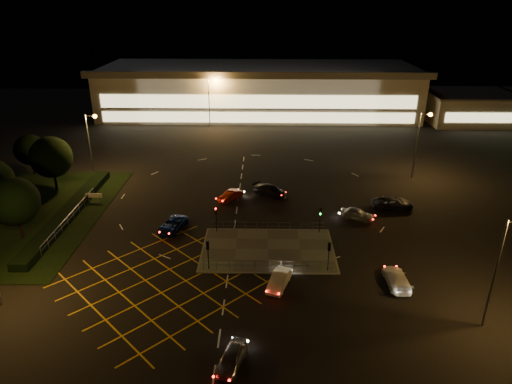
{
  "coord_description": "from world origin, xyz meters",
  "views": [
    {
      "loc": [
        1.59,
        -45.12,
        25.59
      ],
      "look_at": [
        0.47,
        9.29,
        2.0
      ],
      "focal_mm": 32.0,
      "sensor_mm": 36.0,
      "label": 1
    }
  ],
  "objects_px": {
    "car_near_silver": "(231,358)",
    "car_east_grey": "(393,203)",
    "car_left_blue": "(173,225)",
    "car_approach_white": "(397,278)",
    "signal_nw": "(216,214)",
    "car_far_dkgrey": "(270,190)",
    "signal_sw": "(208,249)",
    "car_queue_white": "(279,280)",
    "signal_ne": "(320,215)",
    "signal_se": "(329,251)",
    "car_circ_red": "(230,195)",
    "car_right_silver": "(357,214)"
  },
  "relations": [
    {
      "from": "signal_se",
      "to": "signal_ne",
      "type": "bearing_deg",
      "value": -90.0
    },
    {
      "from": "signal_sw",
      "to": "car_circ_red",
      "type": "bearing_deg",
      "value": -93.17
    },
    {
      "from": "signal_sw",
      "to": "signal_nw",
      "type": "height_order",
      "value": "same"
    },
    {
      "from": "car_near_silver",
      "to": "car_circ_red",
      "type": "height_order",
      "value": "car_near_silver"
    },
    {
      "from": "signal_nw",
      "to": "car_queue_white",
      "type": "bearing_deg",
      "value": -56.59
    },
    {
      "from": "signal_sw",
      "to": "signal_ne",
      "type": "relative_size",
      "value": 1.0
    },
    {
      "from": "car_right_silver",
      "to": "car_east_grey",
      "type": "distance_m",
      "value": 6.09
    },
    {
      "from": "signal_sw",
      "to": "signal_ne",
      "type": "bearing_deg",
      "value": -146.35
    },
    {
      "from": "signal_sw",
      "to": "car_far_dkgrey",
      "type": "bearing_deg",
      "value": -108.78
    },
    {
      "from": "car_left_blue",
      "to": "car_approach_white",
      "type": "xyz_separation_m",
      "value": [
        23.55,
        -10.6,
        0.03
      ]
    },
    {
      "from": "signal_se",
      "to": "signal_nw",
      "type": "bearing_deg",
      "value": -33.65
    },
    {
      "from": "signal_se",
      "to": "car_left_blue",
      "type": "bearing_deg",
      "value": -25.99
    },
    {
      "from": "signal_ne",
      "to": "car_approach_white",
      "type": "distance_m",
      "value": 12.09
    },
    {
      "from": "car_circ_red",
      "to": "car_east_grey",
      "type": "height_order",
      "value": "car_east_grey"
    },
    {
      "from": "car_queue_white",
      "to": "car_circ_red",
      "type": "distance_m",
      "value": 20.83
    },
    {
      "from": "car_east_grey",
      "to": "car_circ_red",
      "type": "bearing_deg",
      "value": 79.88
    },
    {
      "from": "car_queue_white",
      "to": "car_far_dkgrey",
      "type": "bearing_deg",
      "value": 110.13
    },
    {
      "from": "signal_sw",
      "to": "car_approach_white",
      "type": "bearing_deg",
      "value": 173.18
    },
    {
      "from": "signal_nw",
      "to": "car_far_dkgrey",
      "type": "height_order",
      "value": "signal_nw"
    },
    {
      "from": "car_far_dkgrey",
      "to": "car_east_grey",
      "type": "xyz_separation_m",
      "value": [
        15.84,
        -3.89,
        0.02
      ]
    },
    {
      "from": "signal_nw",
      "to": "car_east_grey",
      "type": "relative_size",
      "value": 0.59
    },
    {
      "from": "car_near_silver",
      "to": "car_east_grey",
      "type": "height_order",
      "value": "car_east_grey"
    },
    {
      "from": "car_queue_white",
      "to": "signal_se",
      "type": "bearing_deg",
      "value": 47.03
    },
    {
      "from": "signal_nw",
      "to": "car_east_grey",
      "type": "xyz_separation_m",
      "value": [
        22.23,
        6.92,
        -1.62
      ]
    },
    {
      "from": "signal_sw",
      "to": "signal_nw",
      "type": "relative_size",
      "value": 1.0
    },
    {
      "from": "car_right_silver",
      "to": "car_circ_red",
      "type": "distance_m",
      "value": 17.02
    },
    {
      "from": "signal_ne",
      "to": "car_approach_white",
      "type": "bearing_deg",
      "value": -58.24
    },
    {
      "from": "car_circ_red",
      "to": "car_east_grey",
      "type": "distance_m",
      "value": 21.4
    },
    {
      "from": "signal_sw",
      "to": "signal_nw",
      "type": "distance_m",
      "value": 7.99
    },
    {
      "from": "signal_ne",
      "to": "car_far_dkgrey",
      "type": "bearing_deg",
      "value": 117.43
    },
    {
      "from": "signal_ne",
      "to": "car_queue_white",
      "type": "height_order",
      "value": "signal_ne"
    },
    {
      "from": "signal_se",
      "to": "car_approach_white",
      "type": "bearing_deg",
      "value": 160.83
    },
    {
      "from": "signal_sw",
      "to": "car_queue_white",
      "type": "relative_size",
      "value": 0.77
    },
    {
      "from": "car_right_silver",
      "to": "car_left_blue",
      "type": "bearing_deg",
      "value": 122.65
    },
    {
      "from": "signal_se",
      "to": "car_far_dkgrey",
      "type": "bearing_deg",
      "value": -73.38
    },
    {
      "from": "signal_nw",
      "to": "car_far_dkgrey",
      "type": "distance_m",
      "value": 12.66
    },
    {
      "from": "car_near_silver",
      "to": "car_right_silver",
      "type": "height_order",
      "value": "car_right_silver"
    },
    {
      "from": "signal_se",
      "to": "car_approach_white",
      "type": "xyz_separation_m",
      "value": [
        6.3,
        -2.19,
        -1.68
      ]
    },
    {
      "from": "signal_ne",
      "to": "car_circ_red",
      "type": "height_order",
      "value": "signal_ne"
    },
    {
      "from": "car_east_grey",
      "to": "car_approach_white",
      "type": "bearing_deg",
      "value": 163.11
    },
    {
      "from": "signal_nw",
      "to": "car_circ_red",
      "type": "xyz_separation_m",
      "value": [
        0.95,
        9.22,
        -1.75
      ]
    },
    {
      "from": "signal_sw",
      "to": "car_near_silver",
      "type": "height_order",
      "value": "signal_sw"
    },
    {
      "from": "car_near_silver",
      "to": "signal_sw",
      "type": "bearing_deg",
      "value": 119.7
    },
    {
      "from": "signal_ne",
      "to": "car_near_silver",
      "type": "bearing_deg",
      "value": -112.84
    },
    {
      "from": "signal_sw",
      "to": "signal_se",
      "type": "height_order",
      "value": "same"
    },
    {
      "from": "signal_se",
      "to": "car_east_grey",
      "type": "xyz_separation_m",
      "value": [
        10.23,
        14.9,
        -1.62
      ]
    },
    {
      "from": "car_right_silver",
      "to": "car_east_grey",
      "type": "bearing_deg",
      "value": -33.96
    },
    {
      "from": "signal_ne",
      "to": "car_near_silver",
      "type": "distance_m",
      "value": 22.72
    },
    {
      "from": "car_east_grey",
      "to": "car_left_blue",
      "type": "bearing_deg",
      "value": 99.37
    },
    {
      "from": "signal_ne",
      "to": "car_queue_white",
      "type": "bearing_deg",
      "value": -114.84
    }
  ]
}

